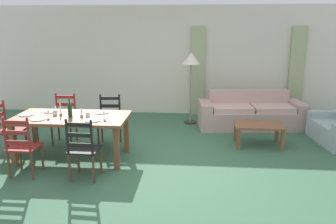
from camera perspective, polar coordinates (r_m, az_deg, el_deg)
The scene contains 31 objects.
ground_plane at distance 5.76m, azimuth -3.34°, elevation -8.41°, with size 9.60×9.60×0.02m, color #3A6345.
wall_far at distance 8.62m, azimuth -0.35°, elevation 8.70°, with size 9.60×0.16×2.70m, color beige.
curtain_panel_left at distance 8.48m, azimuth 5.01°, elevation 6.84°, with size 0.35×0.08×2.20m, color #A6B280.
curtain_panel_right at distance 8.82m, azimuth 20.90°, elevation 6.24°, with size 0.35×0.08×2.20m, color #A6B280.
dining_table at distance 5.89m, azimuth -16.05°, elevation -1.50°, with size 1.90×0.96×0.75m.
dining_chair_near_left at distance 5.49m, azimuth -23.43°, elevation -5.36°, with size 0.42×0.40×0.96m.
dining_chair_near_right at distance 5.09m, azimuth -14.15°, elevation -6.08°, with size 0.43×0.41×0.96m.
dining_chair_far_left at distance 6.79m, azimuth -17.11°, elevation -1.09°, with size 0.43×0.41×0.96m.
dining_chair_far_right at distance 6.47m, azimuth -9.85°, elevation -1.39°, with size 0.45×0.43×0.96m.
dining_chair_head_west at distance 6.47m, azimuth -25.55°, elevation -2.66°, with size 0.42×0.43×0.96m.
dinner_plate_near_left at distance 5.82m, azimuth -21.13°, elevation -1.13°, with size 0.24×0.24×0.02m, color white.
fork_near_left at distance 5.89m, azimuth -22.44°, elevation -1.14°, with size 0.02×0.17×0.01m, color silver.
dinner_plate_near_right at distance 5.49m, azimuth -12.64°, elevation -1.40°, with size 0.24×0.24×0.02m, color white.
fork_near_right at distance 5.54m, azimuth -14.12°, elevation -1.42°, with size 0.02×0.17×0.01m, color silver.
dinner_plate_far_left at distance 6.26m, azimuth -19.17°, elevation 0.10°, with size 0.24×0.24×0.02m, color white.
fork_far_left at distance 6.32m, azimuth -20.41°, elevation 0.08°, with size 0.02×0.17×0.01m, color silver.
dinner_plate_far_right at distance 5.95m, azimuth -11.22°, elevation -0.08°, with size 0.24×0.24×0.02m, color white.
fork_far_right at distance 5.99m, azimuth -12.60°, elevation -0.10°, with size 0.02×0.17×0.01m, color silver.
dinner_plate_head_west at distance 6.18m, azimuth -22.89°, elevation -0.42°, with size 0.24×0.24×0.02m, color white.
fork_head_west at distance 6.25m, azimuth -24.11°, elevation -0.44°, with size 0.02×0.17×0.01m, color silver.
wine_bottle at distance 5.78m, azimuth -16.27°, elevation 0.30°, with size 0.07×0.07×0.32m.
wine_glass_near_left at distance 5.83m, azimuth -19.63°, elevation 0.08°, with size 0.06×0.06×0.16m.
wine_glass_near_right at distance 5.53m, azimuth -10.78°, elevation -0.09°, with size 0.06×0.06×0.16m.
wine_glass_far_left at distance 6.08m, azimuth -18.56°, elevation 0.75°, with size 0.06×0.06×0.16m.
coffee_cup_primary at distance 5.71m, azimuth -13.43°, elevation -0.44°, with size 0.07×0.07×0.09m, color silver.
coffee_cup_secondary at distance 6.01m, azimuth -18.59°, elevation -0.06°, with size 0.07×0.07×0.09m, color silver.
candle_tall at distance 5.93m, azimuth -17.72°, elevation 0.01°, with size 0.05×0.05×0.23m.
candle_short at distance 5.75m, azimuth -14.42°, elevation -0.47°, with size 0.05×0.05×0.15m.
couch at distance 7.76m, azimuth 13.73°, elevation -0.34°, with size 2.35×1.02×0.80m.
coffee_table at distance 6.59m, azimuth 15.11°, elevation -2.53°, with size 0.90×0.56×0.42m.
standing_lamp at distance 7.64m, azimuth 3.93°, elevation 8.36°, with size 0.40×0.40×1.64m.
Camera 1 is at (0.78, -5.24, 2.24)m, focal length 36.00 mm.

